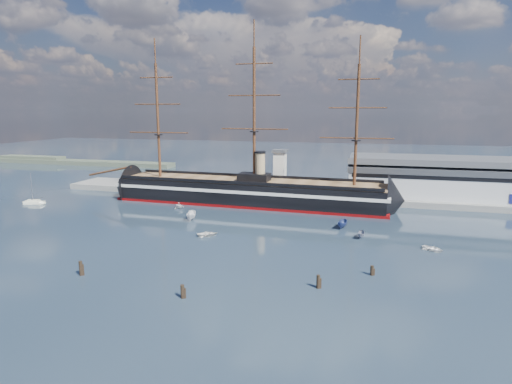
# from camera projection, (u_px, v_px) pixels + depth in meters

# --- Properties ---
(ground) EXTENTS (600.00, 600.00, 0.00)m
(ground) POSITION_uv_depth(u_px,v_px,m) (245.00, 219.00, 121.74)
(ground) COLOR #162130
(ground) RESTS_ON ground
(quay) EXTENTS (180.00, 18.00, 2.00)m
(quay) POSITION_uv_depth(u_px,v_px,m) (300.00, 197.00, 153.23)
(quay) COLOR slate
(quay) RESTS_ON ground
(warehouse) EXTENTS (63.00, 21.00, 11.60)m
(warehouse) POSITION_uv_depth(u_px,v_px,m) (445.00, 179.00, 143.01)
(warehouse) COLOR #B7BABC
(warehouse) RESTS_ON ground
(quay_tower) EXTENTS (5.00, 5.00, 15.00)m
(quay_tower) POSITION_uv_depth(u_px,v_px,m) (280.00, 170.00, 150.38)
(quay_tower) COLOR silver
(quay_tower) RESTS_ON ground
(shoreline) EXTENTS (120.00, 10.00, 4.00)m
(shoreline) POSITION_uv_depth(u_px,v_px,m) (63.00, 161.00, 247.71)
(shoreline) COLOR #3F4C38
(shoreline) RESTS_ON ground
(warship) EXTENTS (113.15, 19.35, 53.94)m
(warship) POSITION_uv_depth(u_px,v_px,m) (243.00, 191.00, 141.61)
(warship) COLOR black
(warship) RESTS_ON ground
(sailboat) EXTENTS (6.77, 3.64, 10.39)m
(sailboat) POSITION_uv_depth(u_px,v_px,m) (34.00, 202.00, 141.23)
(sailboat) COLOR #E9EACC
(sailboat) RESTS_ON ground
(motorboat_a) EXTENTS (7.84, 4.43, 2.96)m
(motorboat_a) POSITION_uv_depth(u_px,v_px,m) (192.00, 220.00, 120.60)
(motorboat_a) COLOR white
(motorboat_a) RESTS_ON ground
(motorboat_b) EXTENTS (2.61, 3.35, 1.46)m
(motorboat_b) POSITION_uv_depth(u_px,v_px,m) (207.00, 236.00, 105.30)
(motorboat_b) COLOR white
(motorboat_b) RESTS_ON ground
(motorboat_c) EXTENTS (5.08, 2.28, 1.97)m
(motorboat_c) POSITION_uv_depth(u_px,v_px,m) (361.00, 238.00, 103.63)
(motorboat_c) COLOR slate
(motorboat_c) RESTS_ON ground
(motorboat_d) EXTENTS (5.55, 6.30, 2.17)m
(motorboat_d) POSITION_uv_depth(u_px,v_px,m) (179.00, 208.00, 134.94)
(motorboat_d) COLOR white
(motorboat_d) RESTS_ON ground
(motorboat_e) EXTENTS (2.72, 3.08, 1.38)m
(motorboat_e) POSITION_uv_depth(u_px,v_px,m) (432.00, 251.00, 94.22)
(motorboat_e) COLOR white
(motorboat_e) RESTS_ON ground
(motorboat_f) EXTENTS (6.65, 3.33, 2.54)m
(motorboat_f) POSITION_uv_depth(u_px,v_px,m) (342.00, 228.00, 112.42)
(motorboat_f) COLOR navy
(motorboat_f) RESTS_ON ground
(piling_near_left) EXTENTS (0.64, 0.64, 3.50)m
(piling_near_left) POSITION_uv_depth(u_px,v_px,m) (81.00, 275.00, 80.15)
(piling_near_left) COLOR black
(piling_near_left) RESTS_ON ground
(piling_near_mid) EXTENTS (0.64, 0.64, 3.02)m
(piling_near_mid) POSITION_uv_depth(u_px,v_px,m) (183.00, 298.00, 70.41)
(piling_near_mid) COLOR black
(piling_near_mid) RESTS_ON ground
(piling_near_right) EXTENTS (0.64, 0.64, 3.12)m
(piling_near_right) POSITION_uv_depth(u_px,v_px,m) (318.00, 288.00, 74.33)
(piling_near_right) COLOR black
(piling_near_right) RESTS_ON ground
(piling_far_right) EXTENTS (0.64, 0.64, 2.59)m
(piling_far_right) POSITION_uv_depth(u_px,v_px,m) (372.00, 275.00, 80.21)
(piling_far_right) COLOR black
(piling_far_right) RESTS_ON ground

